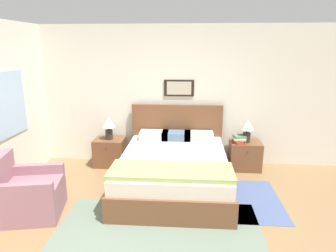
{
  "coord_description": "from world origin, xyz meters",
  "views": [
    {
      "loc": [
        0.46,
        -2.9,
        2.21
      ],
      "look_at": [
        0.15,
        1.46,
        1.04
      ],
      "focal_mm": 32.0,
      "sensor_mm": 36.0,
      "label": 1
    }
  ],
  "objects_px": {
    "nightstand_by_door": "(245,155)",
    "table_lamp_near_window": "(109,124)",
    "armchair": "(27,195)",
    "nightstand_near_window": "(110,152)",
    "bed": "(174,169)",
    "table_lamp_by_door": "(247,127)"
  },
  "relations": [
    {
      "from": "armchair",
      "to": "nightstand_by_door",
      "type": "distance_m",
      "value": 3.66
    },
    {
      "from": "bed",
      "to": "table_lamp_near_window",
      "type": "height_order",
      "value": "bed"
    },
    {
      "from": "nightstand_near_window",
      "to": "nightstand_by_door",
      "type": "distance_m",
      "value": 2.54
    },
    {
      "from": "nightstand_near_window",
      "to": "table_lamp_near_window",
      "type": "distance_m",
      "value": 0.54
    },
    {
      "from": "nightstand_near_window",
      "to": "table_lamp_near_window",
      "type": "bearing_deg",
      "value": -53.58
    },
    {
      "from": "bed",
      "to": "table_lamp_by_door",
      "type": "xyz_separation_m",
      "value": [
        1.27,
        0.84,
        0.49
      ]
    },
    {
      "from": "nightstand_by_door",
      "to": "table_lamp_near_window",
      "type": "height_order",
      "value": "table_lamp_near_window"
    },
    {
      "from": "table_lamp_by_door",
      "to": "nightstand_near_window",
      "type": "bearing_deg",
      "value": 179.79
    },
    {
      "from": "bed",
      "to": "nightstand_by_door",
      "type": "xyz_separation_m",
      "value": [
        1.27,
        0.85,
        -0.05
      ]
    },
    {
      "from": "table_lamp_by_door",
      "to": "armchair",
      "type": "bearing_deg",
      "value": -150.56
    },
    {
      "from": "nightstand_near_window",
      "to": "nightstand_by_door",
      "type": "bearing_deg",
      "value": 0.0
    },
    {
      "from": "nightstand_near_window",
      "to": "bed",
      "type": "bearing_deg",
      "value": -33.91
    },
    {
      "from": "nightstand_by_door",
      "to": "armchair",
      "type": "bearing_deg",
      "value": -150.4
    },
    {
      "from": "nightstand_by_door",
      "to": "bed",
      "type": "bearing_deg",
      "value": -146.09
    },
    {
      "from": "armchair",
      "to": "nightstand_near_window",
      "type": "distance_m",
      "value": 1.92
    },
    {
      "from": "armchair",
      "to": "nightstand_near_window",
      "type": "bearing_deg",
      "value": 149.05
    },
    {
      "from": "bed",
      "to": "nightstand_near_window",
      "type": "relative_size",
      "value": 3.92
    },
    {
      "from": "table_lamp_by_door",
      "to": "table_lamp_near_window",
      "type": "bearing_deg",
      "value": 180.0
    },
    {
      "from": "nightstand_by_door",
      "to": "table_lamp_by_door",
      "type": "xyz_separation_m",
      "value": [
        0.0,
        -0.01,
        0.54
      ]
    },
    {
      "from": "table_lamp_near_window",
      "to": "table_lamp_by_door",
      "type": "bearing_deg",
      "value": 0.0
    },
    {
      "from": "nightstand_by_door",
      "to": "table_lamp_near_window",
      "type": "xyz_separation_m",
      "value": [
        -2.53,
        -0.01,
        0.54
      ]
    },
    {
      "from": "nightstand_by_door",
      "to": "table_lamp_near_window",
      "type": "distance_m",
      "value": 2.59
    }
  ]
}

